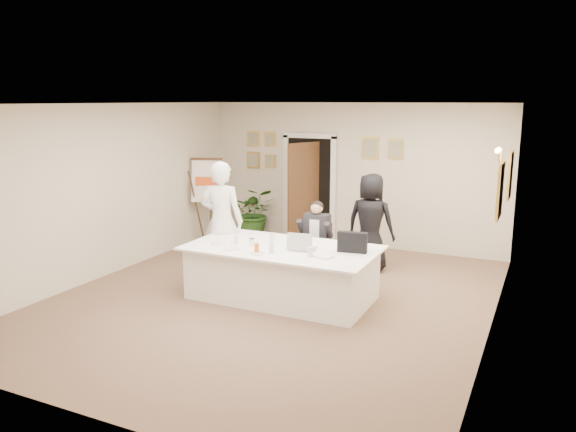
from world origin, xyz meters
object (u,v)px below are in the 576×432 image
(laptop, at_px, (303,240))
(flip_chart, at_px, (208,205))
(laptop_bag, at_px, (352,242))
(standing_man, at_px, (222,221))
(conference_table, at_px, (282,272))
(paper_stack, at_px, (323,256))
(potted_palm, at_px, (254,212))
(oj_glass, at_px, (257,248))
(steel_jug, at_px, (252,242))
(seated_man, at_px, (316,240))
(standing_woman, at_px, (371,222))

(laptop, bearing_deg, flip_chart, 136.68)
(laptop_bag, bearing_deg, standing_man, 165.79)
(conference_table, distance_m, paper_stack, 0.87)
(laptop_bag, height_order, paper_stack, laptop_bag)
(potted_palm, bearing_deg, oj_glass, -60.67)
(flip_chart, bearing_deg, standing_man, -51.40)
(laptop_bag, bearing_deg, steel_jug, -176.45)
(conference_table, relative_size, laptop_bag, 6.68)
(conference_table, bearing_deg, potted_palm, 124.88)
(conference_table, xyz_separation_m, seated_man, (0.08, 1.09, 0.25))
(oj_glass, height_order, steel_jug, oj_glass)
(conference_table, height_order, steel_jug, steel_jug)
(seated_man, height_order, oj_glass, seated_man)
(laptop, bearing_deg, oj_glass, -145.23)
(seated_man, height_order, flip_chart, flip_chart)
(standing_man, distance_m, oj_glass, 1.38)
(seated_man, height_order, standing_woman, standing_woman)
(standing_man, xyz_separation_m, potted_palm, (-0.90, 2.70, -0.43))
(conference_table, relative_size, standing_man, 1.43)
(seated_man, relative_size, laptop_bag, 3.13)
(seated_man, relative_size, flip_chart, 0.76)
(flip_chart, bearing_deg, paper_stack, -35.87)
(standing_woman, height_order, paper_stack, standing_woman)
(laptop_bag, distance_m, paper_stack, 0.51)
(conference_table, height_order, laptop_bag, laptop_bag)
(conference_table, relative_size, flip_chart, 1.62)
(standing_man, distance_m, laptop_bag, 2.29)
(potted_palm, relative_size, steel_jug, 9.73)
(flip_chart, xyz_separation_m, standing_man, (1.50, -1.87, 0.18))
(standing_man, distance_m, paper_stack, 2.11)
(flip_chart, height_order, potted_palm, flip_chart)
(laptop, relative_size, oj_glass, 2.91)
(conference_table, bearing_deg, standing_man, 162.19)
(laptop, distance_m, steel_jug, 0.77)
(standing_woman, distance_m, laptop, 1.93)
(laptop_bag, xyz_separation_m, steel_jug, (-1.43, -0.29, -0.09))
(potted_palm, distance_m, laptop_bag, 4.35)
(seated_man, bearing_deg, standing_man, -143.10)
(seated_man, distance_m, laptop_bag, 1.34)
(flip_chart, bearing_deg, potted_palm, 54.27)
(steel_jug, bearing_deg, oj_glass, -51.28)
(conference_table, height_order, seated_man, seated_man)
(conference_table, relative_size, laptop, 7.26)
(flip_chart, bearing_deg, oj_glass, -46.42)
(flip_chart, distance_m, laptop_bag, 4.33)
(flip_chart, distance_m, laptop, 3.83)
(standing_man, height_order, oj_glass, standing_man)
(potted_palm, bearing_deg, conference_table, -55.12)
(flip_chart, height_order, paper_stack, flip_chart)
(laptop, xyz_separation_m, laptop_bag, (0.68, 0.14, 0.00))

